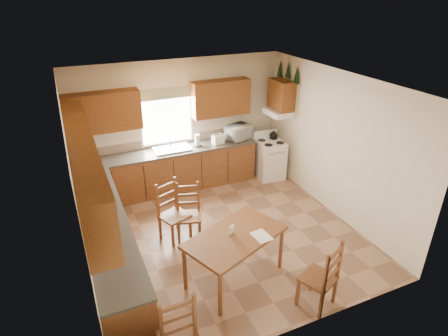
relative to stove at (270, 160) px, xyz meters
name	(u,v)px	position (x,y,z in m)	size (l,w,h in m)	color
floor	(223,234)	(-1.87, -1.61, -0.43)	(4.50, 4.50, 0.00)	#8E674D
ceiling	(223,83)	(-1.87, -1.61, 2.27)	(4.50, 4.50, 0.00)	brown
wall_left	(77,194)	(-4.12, -1.61, 0.92)	(4.50, 4.50, 0.00)	beige
wall_right	(335,145)	(0.38, -1.61, 0.92)	(4.50, 4.50, 0.00)	beige
wall_back	(180,124)	(-1.87, 0.64, 0.92)	(4.50, 4.50, 0.00)	beige
wall_front	(303,245)	(-1.87, -3.86, 0.92)	(4.50, 4.50, 0.00)	beige
lower_cab_back	(170,171)	(-2.25, 0.34, 0.01)	(3.75, 0.60, 0.88)	brown
lower_cab_left	(109,247)	(-3.82, -1.76, 0.01)	(0.60, 3.60, 0.88)	brown
counter_back	(169,151)	(-2.25, 0.34, 0.47)	(3.75, 0.63, 0.04)	#47413C
counter_left	(105,221)	(-3.82, -1.76, 0.47)	(0.63, 3.60, 0.04)	#47413C
backsplash	(164,142)	(-2.25, 0.63, 0.58)	(3.75, 0.01, 0.18)	gray
upper_cab_back_left	(103,112)	(-3.42, 0.47, 1.43)	(1.41, 0.33, 0.75)	brown
upper_cab_back_right	(221,98)	(-1.01, 0.47, 1.43)	(1.25, 0.33, 0.75)	brown
upper_cab_left	(84,164)	(-3.96, -1.76, 1.43)	(0.33, 3.60, 0.75)	brown
upper_cab_stove	(281,95)	(0.21, 0.04, 1.47)	(0.33, 0.62, 0.62)	brown
range_hood	(278,112)	(0.16, 0.04, 1.09)	(0.44, 0.62, 0.12)	white
window_frame	(166,117)	(-2.17, 0.61, 1.12)	(1.13, 0.02, 1.18)	white
window_pane	(166,117)	(-2.17, 0.60, 1.12)	(1.05, 0.01, 1.10)	white
window_valance	(165,93)	(-2.17, 0.58, 1.62)	(1.19, 0.01, 0.24)	#455E35
sink_basin	(172,149)	(-2.17, 0.34, 0.51)	(0.75, 0.45, 0.04)	silver
pine_decal_a	(297,74)	(0.34, -0.28, 1.95)	(0.22, 0.22, 0.36)	black
pine_decal_b	(288,69)	(0.34, 0.04, 1.99)	(0.22, 0.22, 0.36)	black
pine_decal_c	(280,69)	(0.34, 0.36, 1.95)	(0.22, 0.22, 0.36)	black
stove	(270,160)	(0.00, 0.00, 0.00)	(0.57, 0.59, 0.85)	white
coffeemaker	(93,154)	(-3.73, 0.36, 0.67)	(0.21, 0.25, 0.35)	white
paper_towel	(197,140)	(-1.62, 0.31, 0.63)	(0.11, 0.11, 0.26)	white
toaster	(218,139)	(-1.17, 0.27, 0.59)	(0.24, 0.15, 0.20)	white
microwave	(238,132)	(-0.65, 0.34, 0.65)	(0.51, 0.37, 0.31)	white
dining_table	(235,257)	(-2.16, -2.69, -0.04)	(1.45, 0.83, 0.78)	brown
chair_near_left	(174,323)	(-3.36, -3.60, 0.10)	(0.44, 0.42, 1.05)	brown
chair_near_right	(319,274)	(-1.35, -3.60, 0.09)	(0.44, 0.42, 1.04)	brown
chair_far_left	(189,213)	(-2.45, -1.46, 0.07)	(0.42, 0.40, 1.00)	brown
chair_far_right	(174,212)	(-2.67, -1.37, 0.10)	(0.44, 0.42, 1.05)	brown
table_paper	(261,236)	(-1.82, -2.85, 0.35)	(0.22, 0.30, 0.00)	white
table_card	(231,230)	(-2.19, -2.62, 0.42)	(0.10, 0.02, 0.13)	white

